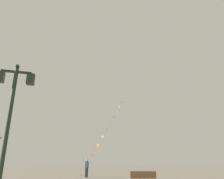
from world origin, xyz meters
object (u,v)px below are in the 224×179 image
object	(u,v)px
twin_lantern_lamp_post	(11,103)
kite_flyer	(87,168)
kite_train	(110,123)
park_bench	(144,179)

from	to	relation	value
twin_lantern_lamp_post	kite_flyer	xyz separation A→B (m)	(4.86, 14.41, -2.52)
twin_lantern_lamp_post	kite_train	size ratio (longest dim) A/B	0.34
twin_lantern_lamp_post	park_bench	size ratio (longest dim) A/B	2.99
kite_flyer	park_bench	xyz separation A→B (m)	(2.17, -9.36, -0.45)
kite_train	kite_flyer	bearing A→B (deg)	-117.46
twin_lantern_lamp_post	park_bench	bearing A→B (deg)	35.67
kite_flyer	kite_train	bearing A→B (deg)	0.85
kite_train	kite_flyer	xyz separation A→B (m)	(-4.64, -8.92, -6.15)
kite_flyer	park_bench	world-z (taller)	kite_flyer
twin_lantern_lamp_post	kite_train	bearing A→B (deg)	67.85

